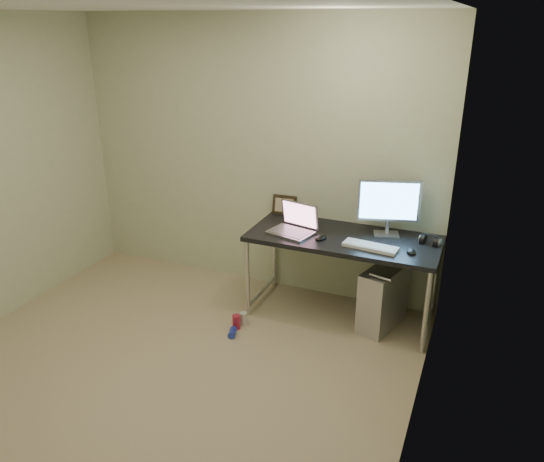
% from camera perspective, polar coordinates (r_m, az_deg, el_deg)
% --- Properties ---
extents(floor, '(3.50, 3.50, 0.00)m').
position_cam_1_polar(floor, '(4.06, -12.27, -15.49)').
color(floor, tan).
rests_on(floor, ground).
extents(ceiling, '(3.50, 3.50, 0.00)m').
position_cam_1_polar(ceiling, '(3.26, -16.02, 22.31)').
color(ceiling, silver).
rests_on(ceiling, ground).
extents(wall_back, '(3.50, 0.02, 2.50)m').
position_cam_1_polar(wall_back, '(4.91, -1.84, 7.91)').
color(wall_back, beige).
rests_on(wall_back, ground).
extents(wall_right, '(0.02, 3.50, 2.50)m').
position_cam_1_polar(wall_right, '(2.85, 15.98, -3.51)').
color(wall_right, beige).
rests_on(wall_right, ground).
extents(desk, '(1.58, 0.69, 0.75)m').
position_cam_1_polar(desk, '(4.48, 7.66, -1.51)').
color(desk, black).
rests_on(desk, ground).
extents(tower_computer, '(0.36, 0.55, 0.57)m').
position_cam_1_polar(tower_computer, '(4.56, 11.88, -6.99)').
color(tower_computer, silver).
rests_on(tower_computer, ground).
extents(cable_a, '(0.01, 0.16, 0.69)m').
position_cam_1_polar(cable_a, '(4.79, 12.19, -3.77)').
color(cable_a, black).
rests_on(cable_a, ground).
extents(cable_b, '(0.02, 0.11, 0.71)m').
position_cam_1_polar(cable_b, '(4.77, 13.18, -4.25)').
color(cable_b, black).
rests_on(cable_b, ground).
extents(can_red, '(0.09, 0.09, 0.12)m').
position_cam_1_polar(can_red, '(4.53, -3.86, -9.72)').
color(can_red, '#AA203C').
rests_on(can_red, ground).
extents(can_white, '(0.08, 0.08, 0.11)m').
position_cam_1_polar(can_white, '(4.58, -3.09, -9.38)').
color(can_white, silver).
rests_on(can_white, ground).
extents(can_blue, '(0.09, 0.12, 0.06)m').
position_cam_1_polar(can_blue, '(4.45, -4.28, -10.84)').
color(can_blue, '#2435C0').
rests_on(can_blue, ground).
extents(laptop, '(0.41, 0.36, 0.25)m').
position_cam_1_polar(laptop, '(4.48, 2.40, 0.59)').
color(laptop, '#A6A5AC').
rests_on(laptop, desk).
extents(monitor, '(0.50, 0.20, 0.48)m').
position_cam_1_polar(monitor, '(4.44, 12.48, 2.93)').
color(monitor, '#A6A5AC').
rests_on(monitor, desk).
extents(keyboard, '(0.44, 0.19, 0.03)m').
position_cam_1_polar(keyboard, '(4.25, 10.54, -1.66)').
color(keyboard, white).
rests_on(keyboard, desk).
extents(mouse_right, '(0.10, 0.13, 0.04)m').
position_cam_1_polar(mouse_right, '(4.23, 14.76, -2.06)').
color(mouse_right, black).
rests_on(mouse_right, desk).
extents(mouse_left, '(0.11, 0.14, 0.04)m').
position_cam_1_polar(mouse_left, '(4.36, 5.27, -0.64)').
color(mouse_left, black).
rests_on(mouse_left, desk).
extents(headphones, '(0.17, 0.10, 0.10)m').
position_cam_1_polar(headphones, '(4.43, 16.63, -1.02)').
color(headphones, black).
rests_on(headphones, desk).
extents(picture_frame, '(0.23, 0.08, 0.18)m').
position_cam_1_polar(picture_frame, '(4.88, 1.34, 2.82)').
color(picture_frame, black).
rests_on(picture_frame, desk).
extents(webcam, '(0.05, 0.04, 0.12)m').
position_cam_1_polar(webcam, '(4.74, 3.48, 2.15)').
color(webcam, silver).
rests_on(webcam, desk).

